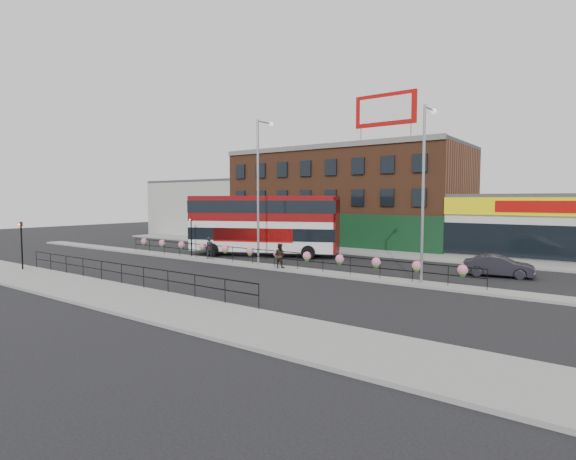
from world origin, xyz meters
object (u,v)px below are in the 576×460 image
Objects in this scene: double_decker_bus at (264,219)px; pedestrian_b at (280,256)px; pedestrian_a at (210,248)px; car at (499,266)px; lamp_column_west at (260,179)px; lamp_column_east at (425,178)px.

pedestrian_b is at bearing -43.11° from double_decker_bus.
pedestrian_a is 7.35m from pedestrian_b.
double_decker_bus is at bearing 81.87° from car.
double_decker_bus reaches higher than pedestrian_b.
lamp_column_west is 1.05× the size of lamp_column_east.
lamp_column_west is (3.34, -4.54, 3.17)m from double_decker_bus.
pedestrian_b reaches higher than car.
lamp_column_west is 12.14m from lamp_column_east.
car is at bearing 19.02° from lamp_column_west.
pedestrian_a is 17.89m from lamp_column_east.
lamp_column_west is (-15.07, -5.19, 5.64)m from car.
pedestrian_a is at bearing -179.82° from lamp_column_east.
lamp_column_east is (12.14, -0.21, -0.28)m from lamp_column_west.
lamp_column_east is at bearing 141.36° from car.
car is at bearing -60.11° from pedestrian_a.
lamp_column_east is at bearing -17.06° from double_decker_bus.
car is 20.83m from pedestrian_a.
lamp_column_west reaches higher than lamp_column_east.
lamp_column_west reaches higher than pedestrian_b.
double_decker_bus is at bearing 162.94° from lamp_column_east.
pedestrian_b is 11.06m from lamp_column_east.
lamp_column_west is at bearing 98.85° from car.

